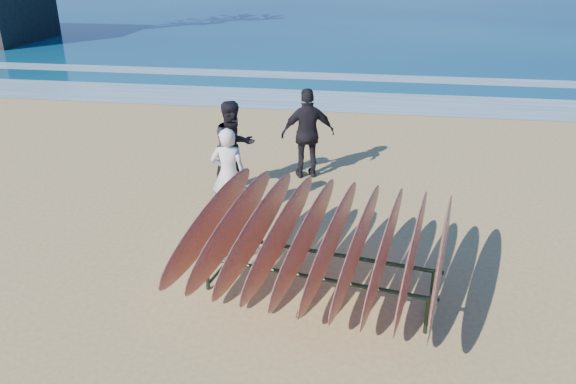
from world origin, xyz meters
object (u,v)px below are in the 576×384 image
surfboard_rack (319,239)px  person_white (228,174)px  person_dark_b (308,134)px  person_dark_a (234,148)px

surfboard_rack → person_white: bearing=139.2°
surfboard_rack → person_dark_b: bearing=108.8°
person_white → person_dark_b: person_dark_b is taller
surfboard_rack → person_dark_b: size_ratio=1.98×
surfboard_rack → person_dark_b: (-0.68, 4.29, 0.04)m
person_white → surfboard_rack: bearing=124.0°
surfboard_rack → person_white: (-1.77, 2.16, -0.06)m
surfboard_rack → person_white: 2.79m
person_white → person_dark_a: size_ratio=0.91×
person_white → person_dark_b: size_ratio=0.89×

